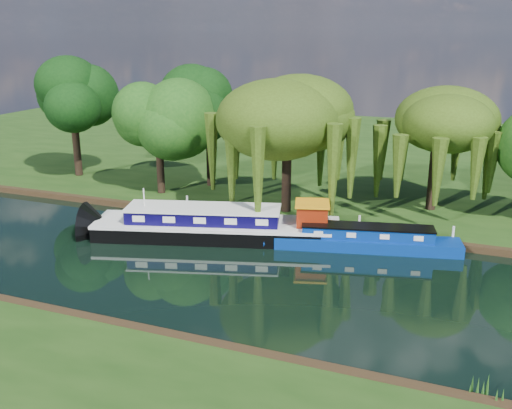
% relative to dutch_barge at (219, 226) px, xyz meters
% --- Properties ---
extents(ground, '(120.00, 120.00, 0.00)m').
position_rel_dutch_barge_xyz_m(ground, '(5.67, -4.69, -0.85)').
color(ground, black).
extents(far_bank, '(120.00, 52.00, 0.45)m').
position_rel_dutch_barge_xyz_m(far_bank, '(5.67, 29.31, -0.63)').
color(far_bank, '#17340E').
rests_on(far_bank, ground).
extents(dutch_barge, '(16.67, 8.05, 3.44)m').
position_rel_dutch_barge_xyz_m(dutch_barge, '(0.00, 0.00, 0.00)').
color(dutch_barge, black).
rests_on(dutch_barge, ground).
extents(narrowboat, '(11.76, 4.50, 1.69)m').
position_rel_dutch_barge_xyz_m(narrowboat, '(9.62, 1.49, -0.25)').
color(narrowboat, navy).
rests_on(narrowboat, ground).
extents(red_dinghy, '(3.51, 2.71, 0.67)m').
position_rel_dutch_barge_xyz_m(red_dinghy, '(-1.27, 0.85, -0.85)').
color(red_dinghy, maroon).
rests_on(red_dinghy, ground).
extents(willow_left, '(7.85, 7.85, 9.41)m').
position_rel_dutch_barge_xyz_m(willow_left, '(2.76, 5.90, 6.43)').
color(willow_left, black).
rests_on(willow_left, far_bank).
extents(willow_right, '(6.69, 6.69, 8.14)m').
position_rel_dutch_barge_xyz_m(willow_right, '(12.73, 10.22, 5.54)').
color(willow_right, black).
rests_on(willow_right, far_bank).
extents(tree_far_left, '(5.53, 5.53, 8.91)m').
position_rel_dutch_barge_xyz_m(tree_far_left, '(-8.38, 6.83, 5.69)').
color(tree_far_left, black).
rests_on(tree_far_left, far_bank).
extents(tree_far_back, '(5.72, 5.72, 9.62)m').
position_rel_dutch_barge_xyz_m(tree_far_back, '(-18.45, 9.18, 6.30)').
color(tree_far_back, black).
rests_on(tree_far_back, far_bank).
extents(tree_far_mid, '(5.66, 5.66, 9.27)m').
position_rel_dutch_barge_xyz_m(tree_far_mid, '(-5.61, 10.45, 5.98)').
color(tree_far_mid, black).
rests_on(tree_far_mid, far_bank).
extents(lamppost, '(0.36, 0.36, 2.56)m').
position_rel_dutch_barge_xyz_m(lamppost, '(6.17, 5.81, 1.57)').
color(lamppost, silver).
rests_on(lamppost, far_bank).
extents(mooring_posts, '(19.16, 0.16, 1.00)m').
position_rel_dutch_barge_xyz_m(mooring_posts, '(5.17, 3.71, 0.10)').
color(mooring_posts, silver).
rests_on(mooring_posts, far_bank).
extents(reeds_near, '(33.70, 1.50, 1.10)m').
position_rel_dutch_barge_xyz_m(reeds_near, '(12.54, -12.26, -0.30)').
color(reeds_near, '#174813').
rests_on(reeds_near, ground).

